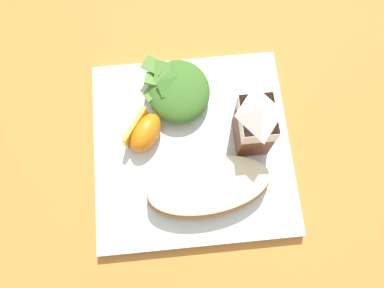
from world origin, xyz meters
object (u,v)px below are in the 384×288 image
at_px(white_plate, 192,148).
at_px(green_salad_pile, 178,91).
at_px(cheesy_pizza_bread, 209,187).
at_px(milk_carton, 255,123).
at_px(orange_wedge_front, 145,132).

height_order(white_plate, green_salad_pile, green_salad_pile).
xyz_separation_m(white_plate, cheesy_pizza_bread, (0.07, 0.02, 0.03)).
relative_size(white_plate, milk_carton, 2.55).
height_order(cheesy_pizza_bread, milk_carton, milk_carton).
bearing_deg(milk_carton, orange_wedge_front, -95.86).
height_order(white_plate, cheesy_pizza_bread, cheesy_pizza_bread).
bearing_deg(milk_carton, white_plate, -86.28).
relative_size(cheesy_pizza_bread, milk_carton, 1.61).
xyz_separation_m(white_plate, orange_wedge_front, (-0.02, -0.06, 0.03)).
distance_m(white_plate, cheesy_pizza_bread, 0.07).
bearing_deg(white_plate, milk_carton, 93.72).
distance_m(green_salad_pile, orange_wedge_front, 0.08).
xyz_separation_m(green_salad_pile, orange_wedge_front, (0.06, -0.05, -0.00)).
distance_m(cheesy_pizza_bread, milk_carton, 0.11).
height_order(milk_carton, orange_wedge_front, milk_carton).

